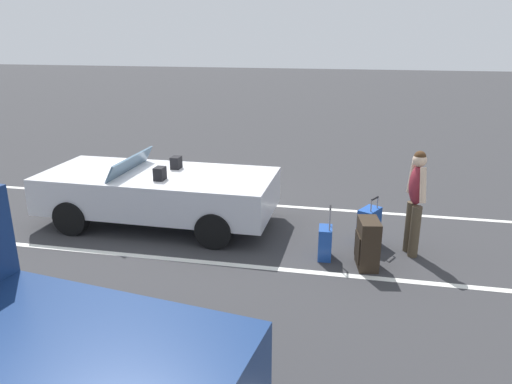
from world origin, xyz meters
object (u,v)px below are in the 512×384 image
(suitcase_medium_bright, at_px, (369,227))
(suitcase_large_black, at_px, (368,244))
(suitcase_small_carryon, at_px, (325,243))
(convertible_car, at_px, (148,191))
(traveler_person, at_px, (416,197))

(suitcase_medium_bright, bearing_deg, suitcase_large_black, 115.93)
(suitcase_medium_bright, bearing_deg, suitcase_small_carryon, 72.89)
(convertible_car, relative_size, suitcase_small_carryon, 4.98)
(convertible_car, distance_m, suitcase_large_black, 4.00)
(convertible_car, xyz_separation_m, suitcase_small_carryon, (-3.24, 0.86, -0.33))
(convertible_car, bearing_deg, traveler_person, 175.49)
(convertible_car, height_order, traveler_person, traveler_person)
(suitcase_large_black, relative_size, suitcase_small_carryon, 0.88)
(suitcase_small_carryon, bearing_deg, convertible_car, -17.77)
(suitcase_large_black, height_order, suitcase_medium_bright, suitcase_medium_bright)
(suitcase_large_black, distance_m, suitcase_small_carryon, 0.66)
(suitcase_large_black, height_order, suitcase_small_carryon, suitcase_small_carryon)
(convertible_car, height_order, suitcase_medium_bright, convertible_car)
(suitcase_large_black, bearing_deg, convertible_car, -24.46)
(suitcase_large_black, xyz_separation_m, traveler_person, (-0.68, -0.60, 0.56))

